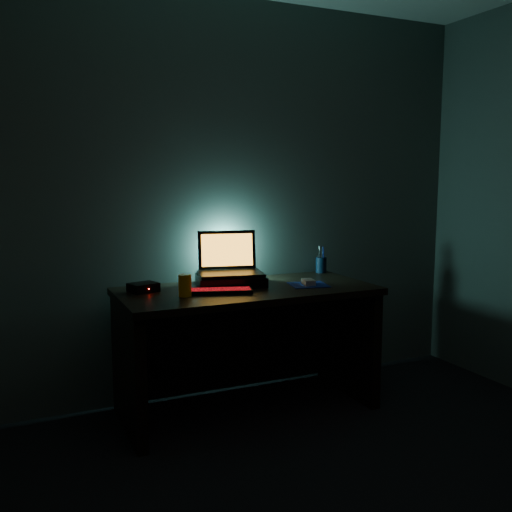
{
  "coord_description": "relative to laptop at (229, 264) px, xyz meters",
  "views": [
    {
      "loc": [
        -1.31,
        -1.4,
        1.39
      ],
      "look_at": [
        0.03,
        1.57,
        0.94
      ],
      "focal_mm": 40.0,
      "sensor_mm": 36.0,
      "label": 1
    }
  ],
  "objects": [
    {
      "name": "riser",
      "position": [
        -0.01,
        -0.05,
        -0.09
      ],
      "size": [
        0.45,
        0.38,
        0.06
      ],
      "primitive_type": "cube",
      "rotation": [
        0.0,
        0.0,
        -0.21
      ],
      "color": "black",
      "rests_on": "desk"
    },
    {
      "name": "mouse",
      "position": [
        0.41,
        -0.25,
        -0.1
      ],
      "size": [
        0.08,
        0.11,
        0.03
      ],
      "primitive_type": "cube",
      "rotation": [
        0.0,
        0.0,
        -0.21
      ],
      "color": "#9B9CA1",
      "rests_on": "mousepad"
    },
    {
      "name": "juice_glass",
      "position": [
        -0.36,
        -0.26,
        -0.06
      ],
      "size": [
        0.09,
        0.09,
        0.12
      ],
      "primitive_type": "cylinder",
      "rotation": [
        0.0,
        0.0,
        -0.27
      ],
      "color": "#FF9D0D",
      "rests_on": "desk"
    },
    {
      "name": "router",
      "position": [
        -0.54,
        -0.04,
        -0.09
      ],
      "size": [
        0.18,
        0.16,
        0.05
      ],
      "rotation": [
        0.0,
        0.0,
        0.29
      ],
      "color": "black",
      "rests_on": "desk"
    },
    {
      "name": "mousepad",
      "position": [
        0.41,
        -0.25,
        -0.12
      ],
      "size": [
        0.26,
        0.24,
        0.0
      ],
      "primitive_type": "cube",
      "rotation": [
        0.0,
        0.0,
        -0.21
      ],
      "color": "navy",
      "rests_on": "desk"
    },
    {
      "name": "desk",
      "position": [
        0.04,
        -0.13,
        -0.38
      ],
      "size": [
        1.5,
        0.7,
        0.75
      ],
      "color": "black",
      "rests_on": "ground"
    },
    {
      "name": "keyboard",
      "position": [
        -0.17,
        -0.25,
        -0.11
      ],
      "size": [
        0.41,
        0.23,
        0.02
      ],
      "rotation": [
        0.0,
        0.0,
        -0.3
      ],
      "color": "black",
      "rests_on": "desk"
    },
    {
      "name": "laptop",
      "position": [
        0.0,
        0.0,
        0.0
      ],
      "size": [
        0.43,
        0.35,
        0.26
      ],
      "rotation": [
        0.0,
        0.0,
        -0.21
      ],
      "color": "black",
      "rests_on": "riser"
    },
    {
      "name": "pen_cup",
      "position": [
        0.72,
        0.12,
        -0.07
      ],
      "size": [
        0.1,
        0.1,
        0.11
      ],
      "primitive_type": "cylinder",
      "rotation": [
        0.0,
        0.0,
        0.41
      ],
      "color": "black",
      "rests_on": "desk"
    },
    {
      "name": "room",
      "position": [
        0.04,
        -1.8,
        0.38
      ],
      "size": [
        3.5,
        4.0,
        2.5
      ],
      "color": "black",
      "rests_on": "ground"
    }
  ]
}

